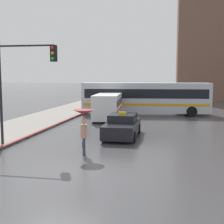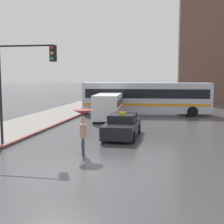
{
  "view_description": "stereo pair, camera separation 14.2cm",
  "coord_description": "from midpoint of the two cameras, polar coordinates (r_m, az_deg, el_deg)",
  "views": [
    {
      "loc": [
        4.02,
        -11.15,
        3.7
      ],
      "look_at": [
        0.35,
        8.34,
        1.4
      ],
      "focal_mm": 50.0,
      "sensor_mm": 36.0,
      "label": 1
    },
    {
      "loc": [
        4.16,
        -11.13,
        3.7
      ],
      "look_at": [
        0.35,
        8.34,
        1.4
      ],
      "focal_mm": 50.0,
      "sensor_mm": 36.0,
      "label": 2
    }
  ],
  "objects": [
    {
      "name": "pedestrian_with_umbrella",
      "position": [
        14.57,
        -5.07,
        -1.29
      ],
      "size": [
        1.01,
        1.01,
        2.14
      ],
      "rotation": [
        0.0,
        0.0,
        1.79
      ],
      "color": "#2D3347",
      "rests_on": "ground_plane"
    },
    {
      "name": "city_bus",
      "position": [
        29.95,
        6.42,
        2.74
      ],
      "size": [
        12.13,
        3.53,
        3.05
      ],
      "rotation": [
        0.0,
        0.0,
        -1.48
      ],
      "color": "#B2B7C1",
      "rests_on": "ground_plane"
    },
    {
      "name": "ground_plane",
      "position": [
        12.43,
        -8.84,
        -10.78
      ],
      "size": [
        300.0,
        300.0,
        0.0
      ],
      "primitive_type": "plane",
      "color": "#424244"
    },
    {
      "name": "taxi",
      "position": [
        18.99,
        2.11,
        -2.63
      ],
      "size": [
        1.91,
        4.48,
        1.55
      ],
      "rotation": [
        0.0,
        0.0,
        3.14
      ],
      "color": "black",
      "rests_on": "ground_plane"
    },
    {
      "name": "traffic_light",
      "position": [
        16.48,
        -15.94,
        6.74
      ],
      "size": [
        3.15,
        0.38,
        5.5
      ],
      "color": "black",
      "rests_on": "ground_plane"
    },
    {
      "name": "ambulance_van",
      "position": [
        26.48,
        -0.52,
        1.21
      ],
      "size": [
        2.41,
        5.49,
        2.17
      ],
      "rotation": [
        0.0,
        0.0,
        3.22
      ],
      "color": "silver",
      "rests_on": "ground_plane"
    }
  ]
}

